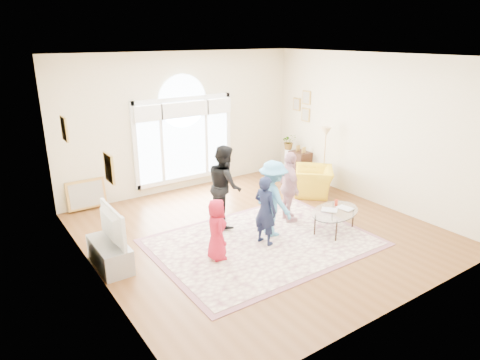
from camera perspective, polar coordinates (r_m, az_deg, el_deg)
ground at (r=8.19m, az=2.54°, el=-6.80°), size 6.00×6.00×0.00m
room_shell at (r=10.00m, az=-7.13°, el=7.30°), size 6.00×6.00×6.00m
area_rug at (r=7.75m, az=3.09°, el=-8.27°), size 3.60×2.60×0.02m
rug_border at (r=7.76m, az=3.09°, el=-8.30°), size 3.80×2.80×0.01m
tv_console at (r=7.23m, az=-16.95°, el=-9.47°), size 0.45×1.00×0.42m
television at (r=7.02m, az=-17.27°, el=-5.86°), size 0.17×1.01×0.58m
coffee_table at (r=8.19m, az=12.55°, el=-4.17°), size 1.35×1.09×0.54m
armchair at (r=10.07m, az=9.80°, el=-0.15°), size 1.27×1.27×0.62m
side_cabinet at (r=11.15m, az=7.98°, el=2.00°), size 0.40×0.50×0.70m
floor_lamp at (r=10.20m, az=11.37°, el=5.66°), size 0.29×0.29×1.51m
plant_pedestal at (r=11.36m, az=6.45°, el=2.38°), size 0.20×0.20×0.70m
potted_plant at (r=11.21m, az=6.55°, el=5.12°), size 0.46×0.43×0.41m
leaning_picture at (r=9.70m, az=-19.59°, el=-3.73°), size 0.80×0.14×0.62m
child_red at (r=7.00m, az=-3.14°, el=-6.59°), size 0.44×0.57×1.04m
child_navy at (r=7.46m, az=3.37°, el=-4.06°), size 0.40×0.51×1.24m
child_black at (r=8.16m, az=-2.05°, el=-0.74°), size 0.82×0.92×1.58m
child_pink at (r=8.38m, az=6.58°, el=-0.94°), size 0.59×0.89×1.40m
child_blue at (r=7.77m, az=4.41°, el=-2.47°), size 0.54×0.92×1.41m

